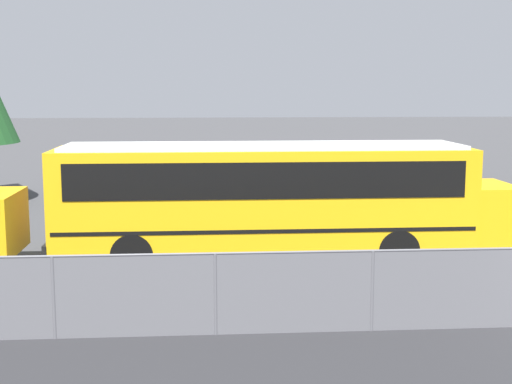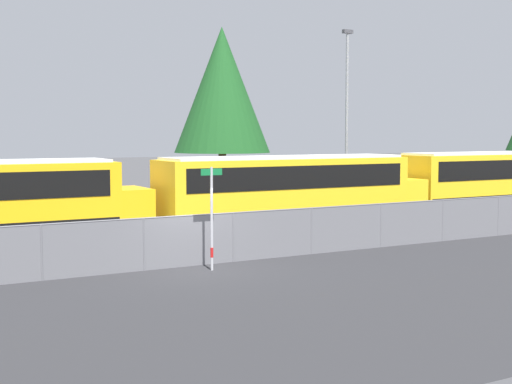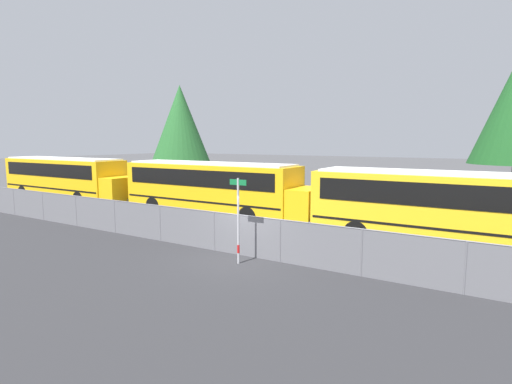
# 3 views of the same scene
# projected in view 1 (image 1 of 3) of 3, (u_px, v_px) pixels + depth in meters

# --- Properties ---
(school_bus_1) EXTENTS (12.40, 2.56, 3.21)m
(school_bus_1) POSITION_uv_depth(u_px,v_px,m) (273.00, 192.00, 19.05)
(school_bus_1) COLOR yellow
(school_bus_1) RESTS_ON ground_plane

